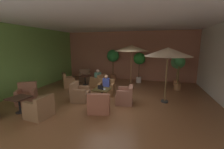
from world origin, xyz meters
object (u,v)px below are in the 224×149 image
object	(u,v)px
armchair_front_left_east	(106,89)
cafe_table_front_right	(19,100)
open_laptop	(101,88)
patron_by_window	(106,82)
patio_umbrella_tall_red	(168,52)
iced_drink_cup	(101,87)
patio_umbrella_center_beige	(132,49)
potted_tree_mid_left	(139,61)
armchair_front_left_west	(99,105)
armchair_mid_center_north	(68,82)
cafe_table_front_left	(102,92)
armchair_front_left_north	(125,97)
potted_tree_mid_right	(179,66)
patron_blue_shirt	(98,76)
cafe_table_mid_center	(85,78)
armchair_front_left_south	(80,94)
potted_tree_right_corner	(113,58)
armchair_mid_center_east	(98,82)
armchair_front_right_north	(40,109)
armchair_mid_center_south	(85,77)
armchair_front_right_east	(27,96)
potted_tree_left_corner	(178,64)

from	to	relation	value
armchair_front_left_east	cafe_table_front_right	distance (m)	3.93
open_laptop	patron_by_window	bearing A→B (deg)	96.31
patio_umbrella_tall_red	patron_by_window	distance (m)	3.30
iced_drink_cup	patio_umbrella_center_beige	bearing A→B (deg)	66.90
potted_tree_mid_left	armchair_front_left_west	bearing A→B (deg)	-100.81
open_laptop	armchair_mid_center_north	bearing A→B (deg)	146.32
cafe_table_front_right	potted_tree_mid_left	bearing A→B (deg)	57.22
iced_drink_cup	patron_by_window	bearing A→B (deg)	93.29
cafe_table_front_left	armchair_front_left_west	xyz separation A→B (m)	(0.24, -1.04, -0.18)
armchair_front_left_north	cafe_table_front_right	size ratio (longest dim) A/B	1.14
armchair_front_left_north	armchair_front_left_east	world-z (taller)	armchair_front_left_north
potted_tree_mid_left	patron_by_window	bearing A→B (deg)	-113.39
armchair_front_left_west	potted_tree_mid_right	size ratio (longest dim) A/B	0.49
patron_blue_shirt	patron_by_window	xyz separation A→B (m)	(0.96, -1.30, -0.03)
cafe_table_front_right	cafe_table_mid_center	size ratio (longest dim) A/B	1.18
armchair_front_left_south	patron_by_window	distance (m)	1.54
potted_tree_right_corner	patron_blue_shirt	size ratio (longest dim) A/B	3.36
armchair_mid_center_east	open_laptop	xyz separation A→B (m)	(1.05, -2.38, 0.35)
potted_tree_mid_left	potted_tree_mid_right	distance (m)	2.64
armchair_front_right_north	potted_tree_mid_left	bearing A→B (deg)	65.02
armchair_front_left_south	potted_tree_mid_right	world-z (taller)	potted_tree_mid_right
cafe_table_front_right	armchair_mid_center_south	world-z (taller)	armchair_mid_center_south
armchair_front_left_east	iced_drink_cup	xyz separation A→B (m)	(0.06, -0.96, 0.37)
armchair_front_right_east	potted_tree_right_corner	xyz separation A→B (m)	(2.51, 5.53, 1.31)
patron_blue_shirt	armchair_mid_center_east	bearing A→B (deg)	-15.81
cafe_table_front_right	armchair_mid_center_north	xyz separation A→B (m)	(-0.24, 3.80, -0.17)
open_laptop	armchair_front_right_east	bearing A→B (deg)	-163.60
cafe_table_front_left	armchair_front_right_east	bearing A→B (deg)	-162.53
cafe_table_mid_center	potted_tree_mid_left	bearing A→B (deg)	25.20
armchair_mid_center_east	iced_drink_cup	distance (m)	2.45
armchair_front_left_west	armchair_mid_center_north	distance (m)	4.31
potted_tree_mid_left	open_laptop	size ratio (longest dim) A/B	5.74
armchair_mid_center_south	open_laptop	bearing A→B (deg)	-54.70
patio_umbrella_center_beige	iced_drink_cup	distance (m)	3.10
armchair_mid_center_south	potted_tree_mid_right	xyz separation A→B (m)	(6.20, -0.58, 1.08)
armchair_mid_center_east	potted_tree_mid_right	distance (m)	4.83
armchair_front_left_north	cafe_table_mid_center	world-z (taller)	armchair_front_left_north
iced_drink_cup	cafe_table_front_left	bearing A→B (deg)	-50.95
potted_tree_mid_right	potted_tree_left_corner	bearing A→B (deg)	85.56
armchair_front_left_north	patio_umbrella_center_beige	distance (m)	3.14
patio_umbrella_tall_red	patio_umbrella_center_beige	xyz separation A→B (m)	(-1.83, 1.72, 0.12)
armchair_mid_center_north	patron_blue_shirt	xyz separation A→B (m)	(1.84, 0.44, 0.41)
cafe_table_front_left	cafe_table_front_right	xyz separation A→B (m)	(-2.69, -1.92, 0.01)
armchair_front_right_north	patron_blue_shirt	distance (m)	4.41
cafe_table_mid_center	patio_umbrella_tall_red	distance (m)	5.52
armchair_front_right_east	armchair_mid_center_north	bearing A→B (deg)	83.99
cafe_table_front_left	cafe_table_mid_center	distance (m)	3.35
cafe_table_front_left	patio_umbrella_tall_red	size ratio (longest dim) A/B	0.31
armchair_front_left_south	armchair_mid_center_north	bearing A→B (deg)	132.78
armchair_front_left_west	potted_tree_mid_left	xyz separation A→B (m)	(1.00, 5.22, 1.25)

